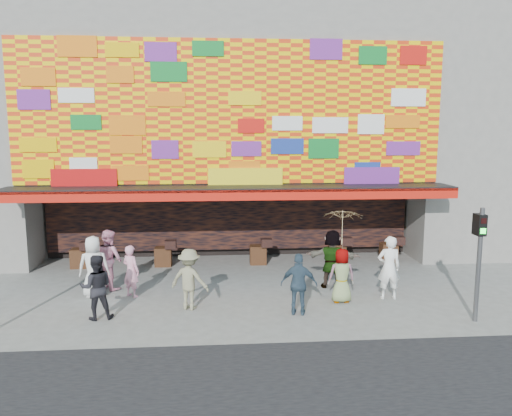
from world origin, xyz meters
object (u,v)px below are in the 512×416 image
object	(u,v)px
ped_d	(189,279)
ped_g	(342,276)
ped_c	(96,287)
signal_right	(480,252)
ped_e	(299,284)
parasol	(343,227)
ped_a	(94,266)
ped_i	(109,259)
ped_b	(131,271)
ped_h	(389,268)
ped_f	(332,259)

from	to	relation	value
ped_d	ped_g	distance (m)	4.36
ped_c	ped_g	bearing A→B (deg)	176.24
signal_right	ped_d	distance (m)	7.70
ped_c	ped_e	world-z (taller)	ped_c
signal_right	ped_d	size ratio (longest dim) A/B	1.75
parasol	ped_e	bearing A→B (deg)	-147.56
ped_e	parasol	world-z (taller)	parasol
ped_c	ped_d	size ratio (longest dim) A/B	1.01
ped_a	parasol	bearing A→B (deg)	163.99
ped_e	ped_d	bearing A→B (deg)	0.24
ped_a	ped_i	world-z (taller)	ped_i
ped_b	ped_e	bearing A→B (deg)	-166.81
ped_c	ped_e	xyz separation A→B (m)	(5.36, -0.10, -0.02)
ped_a	ped_g	size ratio (longest dim) A/B	1.16
ped_e	ped_h	bearing A→B (deg)	-146.66
ped_a	ped_h	size ratio (longest dim) A/B	0.97
ped_d	ped_f	bearing A→B (deg)	-138.01
ped_c	ped_f	xyz separation A→B (m)	(6.79, 2.16, 0.07)
ped_f	ped_e	bearing A→B (deg)	73.23
ped_b	ped_g	xyz separation A→B (m)	(6.15, -0.96, 0.00)
ped_h	signal_right	bearing A→B (deg)	133.43
ped_g	ped_a	bearing A→B (deg)	-9.96
ped_c	ped_i	world-z (taller)	ped_i
ped_a	ped_d	xyz separation A→B (m)	(2.91, -1.33, -0.07)
signal_right	ped_i	distance (m)	10.74
ped_d	ped_i	size ratio (longest dim) A/B	0.91
ped_c	ped_i	bearing A→B (deg)	-95.81
ped_c	ped_d	distance (m)	2.46
ped_g	ped_c	bearing A→B (deg)	5.28
ped_f	ped_h	distance (m)	1.85
ped_b	parasol	size ratio (longest dim) A/B	0.80
ped_b	ped_f	size ratio (longest dim) A/B	0.84
ped_i	ped_a	bearing A→B (deg)	111.62
ped_c	ped_g	size ratio (longest dim) A/B	1.09
ped_d	parasol	distance (m)	4.56
ped_b	ped_c	xyz separation A→B (m)	(-0.60, -1.75, 0.08)
ped_d	ped_g	xyz separation A→B (m)	(4.35, 0.23, -0.06)
ped_g	ped_f	bearing A→B (deg)	-93.06
ped_d	ped_e	distance (m)	3.03
ped_h	ped_f	bearing A→B (deg)	-37.74
ped_d	ped_h	world-z (taller)	ped_h
ped_i	ped_g	bearing A→B (deg)	-150.74
ped_f	parasol	xyz separation A→B (m)	(-0.04, -1.38, 1.28)
ped_a	ped_i	distance (m)	0.79
signal_right	ped_b	xyz separation A→B (m)	(-9.28, 2.69, -1.07)
ped_d	ped_g	world-z (taller)	ped_d
ped_d	ped_f	xyz separation A→B (m)	(4.39, 1.61, 0.08)
ped_h	parasol	bearing A→B (deg)	9.74
signal_right	ped_g	size ratio (longest dim) A/B	1.89
ped_f	ped_g	size ratio (longest dim) A/B	1.18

